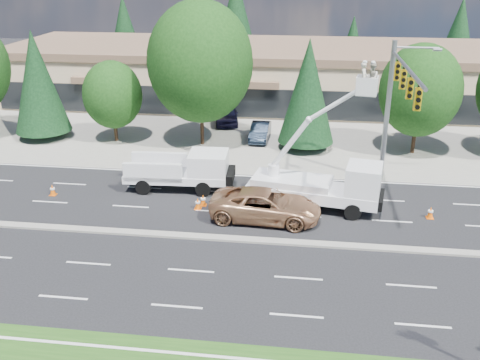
# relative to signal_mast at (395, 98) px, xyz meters

# --- Properties ---
(ground) EXTENTS (140.00, 140.00, 0.00)m
(ground) POSITION_rel_signal_mast_xyz_m (-10.03, -7.04, -6.06)
(ground) COLOR black
(ground) RESTS_ON ground
(concrete_apron) EXTENTS (140.00, 22.00, 0.01)m
(concrete_apron) POSITION_rel_signal_mast_xyz_m (-10.03, 12.96, -6.05)
(concrete_apron) COLOR gray
(concrete_apron) RESTS_ON ground
(road_median) EXTENTS (120.00, 0.55, 0.12)m
(road_median) POSITION_rel_signal_mast_xyz_m (-10.03, -7.04, -6.00)
(road_median) COLOR gray
(road_median) RESTS_ON ground
(strip_mall) EXTENTS (50.40, 15.40, 5.50)m
(strip_mall) POSITION_rel_signal_mast_xyz_m (-10.03, 22.93, -3.23)
(strip_mall) COLOR tan
(strip_mall) RESTS_ON ground
(tree_front_b) EXTENTS (4.35, 4.35, 8.57)m
(tree_front_b) POSITION_rel_signal_mast_xyz_m (-26.03, 7.96, -1.46)
(tree_front_b) COLOR #332114
(tree_front_b) RESTS_ON ground
(tree_front_c) EXTENTS (4.59, 4.59, 6.37)m
(tree_front_c) POSITION_rel_signal_mast_xyz_m (-20.03, 7.96, -2.33)
(tree_front_c) COLOR #332114
(tree_front_c) RESTS_ON ground
(tree_front_d) EXTENTS (7.87, 7.87, 10.93)m
(tree_front_d) POSITION_rel_signal_mast_xyz_m (-13.03, 7.96, 0.34)
(tree_front_d) COLOR #332114
(tree_front_d) RESTS_ON ground
(tree_front_e) EXTENTS (4.21, 4.21, 8.30)m
(tree_front_e) POSITION_rel_signal_mast_xyz_m (-5.03, 7.96, -1.60)
(tree_front_e) COLOR #332114
(tree_front_e) RESTS_ON ground
(tree_front_f) EXTENTS (5.85, 5.85, 8.11)m
(tree_front_f) POSITION_rel_signal_mast_xyz_m (2.97, 7.96, -1.31)
(tree_front_f) COLOR #332114
(tree_front_f) RESTS_ON ground
(tree_back_a) EXTENTS (4.80, 4.80, 9.46)m
(tree_back_a) POSITION_rel_signal_mast_xyz_m (-28.03, 34.96, -0.98)
(tree_back_a) COLOR #332114
(tree_back_a) RESTS_ON ground
(tree_back_b) EXTENTS (6.07, 6.07, 11.97)m
(tree_back_b) POSITION_rel_signal_mast_xyz_m (-14.03, 34.96, 0.36)
(tree_back_b) COLOR #332114
(tree_back_b) RESTS_ON ground
(tree_back_c) EXTENTS (3.74, 3.74, 7.38)m
(tree_back_c) POSITION_rel_signal_mast_xyz_m (-0.03, 34.96, -2.10)
(tree_back_c) COLOR #332114
(tree_back_c) RESTS_ON ground
(tree_back_d) EXTENTS (4.87, 4.87, 9.59)m
(tree_back_d) POSITION_rel_signal_mast_xyz_m (11.97, 34.96, -0.91)
(tree_back_d) COLOR #332114
(tree_back_d) RESTS_ON ground
(signal_mast) EXTENTS (2.76, 10.16, 9.00)m
(signal_mast) POSITION_rel_signal_mast_xyz_m (0.00, 0.00, 0.00)
(signal_mast) COLOR gray
(signal_mast) RESTS_ON ground
(utility_pickup) EXTENTS (6.49, 2.78, 2.44)m
(utility_pickup) POSITION_rel_signal_mast_xyz_m (-12.45, -0.82, -5.05)
(utility_pickup) COLOR white
(utility_pickup) RESTS_ON ground
(bucket_truck) EXTENTS (7.90, 3.52, 8.64)m
(bucket_truck) POSITION_rel_signal_mast_xyz_m (-3.70, -2.58, -4.21)
(bucket_truck) COLOR white
(bucket_truck) RESTS_ON ground
(traffic_cone_a) EXTENTS (0.40, 0.40, 0.70)m
(traffic_cone_a) POSITION_rel_signal_mast_xyz_m (-20.30, -2.83, -5.72)
(traffic_cone_a) COLOR #EC5B07
(traffic_cone_a) RESTS_ON ground
(traffic_cone_b) EXTENTS (0.40, 0.40, 0.70)m
(traffic_cone_b) POSITION_rel_signal_mast_xyz_m (-11.04, -3.64, -5.72)
(traffic_cone_b) COLOR #EC5B07
(traffic_cone_b) RESTS_ON ground
(traffic_cone_c) EXTENTS (0.40, 0.40, 0.70)m
(traffic_cone_c) POSITION_rel_signal_mast_xyz_m (-10.83, -3.12, -5.72)
(traffic_cone_c) COLOR #EC5B07
(traffic_cone_c) RESTS_ON ground
(traffic_cone_d) EXTENTS (0.40, 0.40, 0.70)m
(traffic_cone_d) POSITION_rel_signal_mast_xyz_m (-2.36, -3.10, -5.72)
(traffic_cone_d) COLOR #EC5B07
(traffic_cone_d) RESTS_ON ground
(traffic_cone_e) EXTENTS (0.40, 0.40, 0.70)m
(traffic_cone_e) POSITION_rel_signal_mast_xyz_m (2.12, -3.14, -5.72)
(traffic_cone_e) COLOR #EC5B07
(traffic_cone_e) RESTS_ON ground
(minivan) EXTENTS (6.30, 3.20, 1.71)m
(minivan) POSITION_rel_signal_mast_xyz_m (-7.04, -4.44, -5.20)
(minivan) COLOR #AD7B54
(minivan) RESTS_ON ground
(parked_car_west) EXTENTS (2.75, 5.14, 1.66)m
(parked_car_west) POSITION_rel_signal_mast_xyz_m (-12.03, 13.96, -5.23)
(parked_car_west) COLOR black
(parked_car_west) RESTS_ON ground
(parked_car_east) EXTENTS (1.52, 4.12, 1.35)m
(parked_car_east) POSITION_rel_signal_mast_xyz_m (-8.66, 9.69, -5.38)
(parked_car_east) COLOR black
(parked_car_east) RESTS_ON ground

